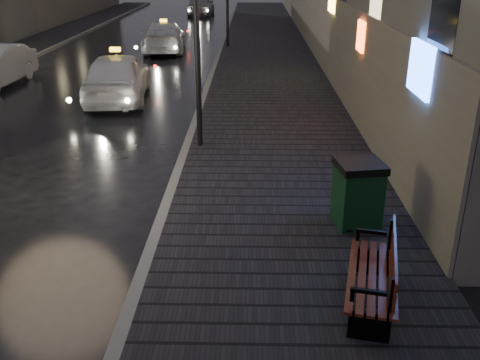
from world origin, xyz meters
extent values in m
plane|color=black|center=(0.00, 0.00, 0.00)|extent=(120.00, 120.00, 0.00)
cube|color=black|center=(3.90, 21.00, 0.07)|extent=(4.60, 58.00, 0.15)
cube|color=slate|center=(1.50, 21.00, 0.07)|extent=(0.20, 58.00, 0.15)
cube|color=black|center=(-8.70, 21.00, 0.07)|extent=(2.40, 58.00, 0.15)
cube|color=slate|center=(-7.40, 21.00, 0.07)|extent=(0.20, 58.00, 0.15)
cylinder|color=black|center=(1.85, 6.00, 2.65)|extent=(0.14, 0.14, 5.00)
cube|color=black|center=(4.65, -1.43, 0.36)|extent=(0.52, 0.18, 0.42)
cube|color=black|center=(4.88, -1.48, 0.72)|extent=(0.07, 0.07, 0.73)
cube|color=black|center=(4.60, -1.41, 0.86)|extent=(0.44, 0.15, 0.05)
cube|color=black|center=(5.00, 0.10, 0.36)|extent=(0.52, 0.18, 0.42)
cube|color=black|center=(5.22, 0.05, 0.72)|extent=(0.07, 0.07, 0.73)
cube|color=black|center=(4.95, 0.11, 0.86)|extent=(0.44, 0.15, 0.05)
cube|color=#43170E|center=(4.83, -0.66, 0.60)|extent=(1.05, 1.98, 0.04)
cube|color=#43170E|center=(5.07, -0.72, 0.90)|extent=(0.45, 1.84, 0.42)
cube|color=black|center=(5.05, 1.74, 0.68)|extent=(0.83, 0.83, 1.06)
cube|color=black|center=(5.05, 1.74, 1.27)|extent=(0.90, 0.90, 0.13)
imported|color=white|center=(-1.42, 11.09, 0.82)|extent=(2.44, 5.02, 1.65)
imported|color=white|center=(-1.37, 21.10, 0.74)|extent=(2.52, 5.27, 1.48)
imported|color=gray|center=(-1.08, 38.78, 0.82)|extent=(2.01, 4.83, 1.63)
camera|label=1|loc=(3.17, -6.90, 4.64)|focal=40.00mm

